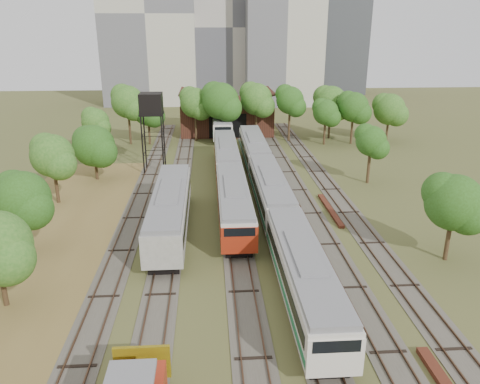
{
  "coord_description": "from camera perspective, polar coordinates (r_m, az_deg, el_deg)",
  "views": [
    {
      "loc": [
        -4.29,
        -26.26,
        18.18
      ],
      "look_at": [
        -1.27,
        17.88,
        2.5
      ],
      "focal_mm": 35.0,
      "sensor_mm": 36.0,
      "label": 1
    }
  ],
  "objects": [
    {
      "name": "old_grey_coach",
      "position": [
        43.74,
        -8.51,
        -2.16
      ],
      "size": [
        3.23,
        18.0,
        4.0
      ],
      "color": "black",
      "rests_on": "ground"
    },
    {
      "name": "maintenance_shed",
      "position": [
        85.67,
        -1.67,
        9.24
      ],
      "size": [
        16.45,
        11.55,
        7.58
      ],
      "color": "#351C13",
      "rests_on": "ground"
    },
    {
      "name": "railcar_green_set",
      "position": [
        48.66,
        3.74,
        0.05
      ],
      "size": [
        3.05,
        52.08,
        3.77
      ],
      "color": "black",
      "rests_on": "ground"
    },
    {
      "name": "rail_pile_far",
      "position": [
        49.66,
        10.94,
        -2.15
      ],
      "size": [
        0.56,
        8.97,
        0.29
      ],
      "primitive_type": "cube",
      "color": "#592719",
      "rests_on": "ground"
    },
    {
      "name": "tree_band_left",
      "position": [
        44.59,
        -24.09,
        0.56
      ],
      "size": [
        7.88,
        55.59,
        8.51
      ],
      "color": "#382616",
      "rests_on": "ground"
    },
    {
      "name": "tower_left",
      "position": [
        122.06,
        -11.07,
        20.5
      ],
      "size": [
        22.0,
        16.0,
        42.0
      ],
      "primitive_type": "cube",
      "color": "#BDB8A5",
      "rests_on": "ground"
    },
    {
      "name": "railcar_red_set",
      "position": [
        53.69,
        -1.29,
        1.95
      ],
      "size": [
        3.03,
        34.57,
        3.75
      ],
      "color": "black",
      "rests_on": "ground"
    },
    {
      "name": "railcar_rear",
      "position": [
        82.63,
        -2.27,
        8.26
      ],
      "size": [
        3.16,
        16.08,
        3.91
      ],
      "color": "black",
      "rests_on": "ground"
    },
    {
      "name": "ground",
      "position": [
        32.22,
        4.58,
        -14.9
      ],
      "size": [
        240.0,
        240.0,
        0.0
      ],
      "primitive_type": "plane",
      "color": "#475123",
      "rests_on": "ground"
    },
    {
      "name": "tracks",
      "position": [
        54.49,
        0.12,
        0.07
      ],
      "size": [
        24.6,
        80.0,
        0.19
      ],
      "color": "#4C473D",
      "rests_on": "ground"
    },
    {
      "name": "dry_grass_patch",
      "position": [
        41.12,
        -23.19,
        -8.4
      ],
      "size": [
        14.0,
        60.0,
        0.04
      ],
      "primitive_type": "cube",
      "color": "brown",
      "rests_on": "ground"
    },
    {
      "name": "tower_right",
      "position": [
        119.8,
        5.27,
        22.22
      ],
      "size": [
        18.0,
        16.0,
        48.0
      ],
      "primitive_type": "cube",
      "color": "#BDB8A5",
      "rests_on": "ground"
    },
    {
      "name": "tree_band_far",
      "position": [
        77.5,
        2.04,
        10.71
      ],
      "size": [
        47.58,
        9.61,
        9.89
      ],
      "color": "#382616",
      "rests_on": "ground"
    },
    {
      "name": "tower_centre",
      "position": [
        126.41,
        -1.12,
        19.43
      ],
      "size": [
        20.0,
        18.0,
        36.0
      ],
      "primitive_type": "cube",
      "color": "#B1A9A0",
      "rests_on": "ground"
    },
    {
      "name": "tree_band_right",
      "position": [
        56.06,
        16.25,
        5.29
      ],
      "size": [
        4.82,
        44.49,
        7.31
      ],
      "color": "#382616",
      "rests_on": "ground"
    },
    {
      "name": "tower_far_right",
      "position": [
        141.59,
        12.35,
        17.4
      ],
      "size": [
        12.0,
        12.0,
        28.0
      ],
      "primitive_type": "cube",
      "color": "#3B3E43",
      "rests_on": "ground"
    },
    {
      "name": "water_tower",
      "position": [
        61.63,
        -10.77,
        10.28
      ],
      "size": [
        2.96,
        2.96,
        10.26
      ],
      "color": "black",
      "rests_on": "ground"
    }
  ]
}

